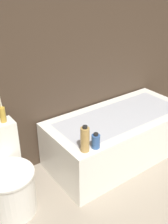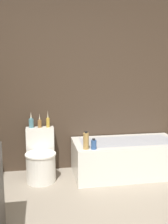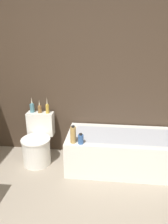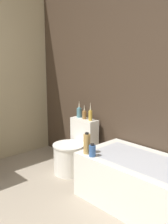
{
  "view_description": "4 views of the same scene",
  "coord_description": "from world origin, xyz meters",
  "px_view_note": "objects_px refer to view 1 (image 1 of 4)",
  "views": [
    {
      "loc": [
        -0.98,
        0.3,
        1.8
      ],
      "look_at": [
        0.17,
        1.88,
        0.78
      ],
      "focal_mm": 42.0,
      "sensor_mm": 36.0,
      "label": 1
    },
    {
      "loc": [
        -0.52,
        -1.52,
        1.56
      ],
      "look_at": [
        0.05,
        1.77,
        1.0
      ],
      "focal_mm": 42.0,
      "sensor_mm": 36.0,
      "label": 2
    },
    {
      "loc": [
        0.49,
        -0.76,
        1.86
      ],
      "look_at": [
        0.2,
        1.87,
        0.88
      ],
      "focal_mm": 35.0,
      "sensor_mm": 36.0,
      "label": 3
    },
    {
      "loc": [
        2.02,
        -0.15,
        1.56
      ],
      "look_at": [
        -0.04,
        1.79,
        0.94
      ],
      "focal_mm": 42.0,
      "sensor_mm": 36.0,
      "label": 4
    }
  ],
  "objects_px": {
    "shampoo_bottle_short": "(96,141)",
    "vase_bronze": "(2,113)",
    "shampoo_bottle_tall": "(85,139)",
    "bathtub": "(119,136)",
    "toilet": "(6,179)"
  },
  "relations": [
    {
      "from": "bathtub",
      "to": "toilet",
      "type": "height_order",
      "value": "toilet"
    },
    {
      "from": "shampoo_bottle_short",
      "to": "toilet",
      "type": "bearing_deg",
      "value": 154.62
    },
    {
      "from": "bathtub",
      "to": "shampoo_bottle_tall",
      "type": "relative_size",
      "value": 6.53
    },
    {
      "from": "shampoo_bottle_short",
      "to": "vase_bronze",
      "type": "bearing_deg",
      "value": 136.88
    },
    {
      "from": "shampoo_bottle_tall",
      "to": "shampoo_bottle_short",
      "type": "relative_size",
      "value": 1.68
    },
    {
      "from": "bathtub",
      "to": "shampoo_bottle_tall",
      "type": "bearing_deg",
      "value": -157.02
    },
    {
      "from": "bathtub",
      "to": "toilet",
      "type": "xyz_separation_m",
      "value": [
        -1.25,
        0.03,
        0.03
      ]
    },
    {
      "from": "vase_bronze",
      "to": "shampoo_bottle_short",
      "type": "distance_m",
      "value": 0.81
    },
    {
      "from": "shampoo_bottle_tall",
      "to": "vase_bronze",
      "type": "bearing_deg",
      "value": 132.25
    },
    {
      "from": "bathtub",
      "to": "shampoo_bottle_tall",
      "type": "height_order",
      "value": "shampoo_bottle_tall"
    },
    {
      "from": "toilet",
      "to": "vase_bronze",
      "type": "xyz_separation_m",
      "value": [
        0.12,
        0.21,
        0.5
      ]
    },
    {
      "from": "vase_bronze",
      "to": "shampoo_bottle_tall",
      "type": "distance_m",
      "value": 0.72
    },
    {
      "from": "toilet",
      "to": "vase_bronze",
      "type": "bearing_deg",
      "value": 59.79
    },
    {
      "from": "shampoo_bottle_tall",
      "to": "shampoo_bottle_short",
      "type": "distance_m",
      "value": 0.11
    },
    {
      "from": "toilet",
      "to": "shampoo_bottle_short",
      "type": "relative_size",
      "value": 4.97
    }
  ]
}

